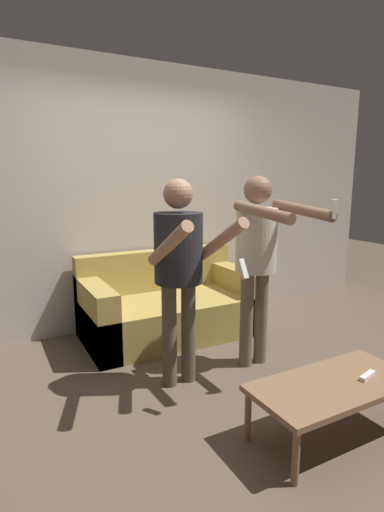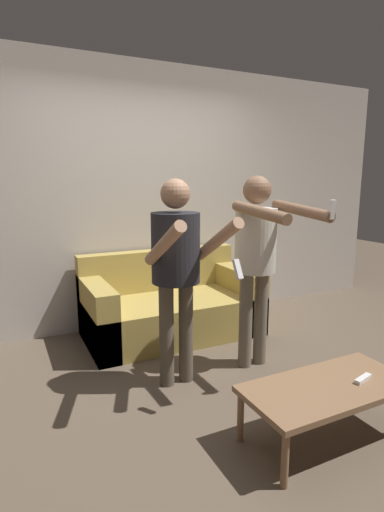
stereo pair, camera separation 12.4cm
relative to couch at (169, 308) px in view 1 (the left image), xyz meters
The scene contains 7 objects.
ground_plane 1.17m from the couch, 98.27° to the right, with size 14.00×14.00×0.00m, color brown.
wall_back 1.19m from the couch, 109.28° to the left, with size 6.40×0.06×2.70m.
couch is the anchor object (origin of this frame).
person_standing_left 1.23m from the couch, 110.03° to the right, with size 0.47×0.75×1.55m.
person_standing_right 1.25m from the couch, 70.04° to the right, with size 0.45×0.79×1.57m.
coffee_table 1.96m from the couch, 84.53° to the right, with size 1.04×0.49×0.35m.
remote_on_table 2.05m from the couch, 78.52° to the right, with size 0.15×0.07×0.02m.
Camera 1 is at (-1.43, -2.36, 1.55)m, focal length 28.00 mm.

